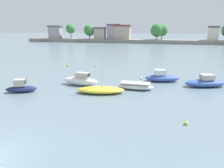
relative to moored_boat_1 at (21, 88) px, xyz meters
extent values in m
ellipsoid|color=navy|center=(0.01, 0.01, -0.16)|extent=(3.63, 2.32, 0.75)
cube|color=#BCB2A3|center=(-0.07, -0.03, 0.60)|extent=(1.43, 1.22, 0.76)
cube|color=black|center=(0.49, 0.19, 0.67)|extent=(0.35, 0.74, 0.53)
ellipsoid|color=white|center=(5.57, 4.24, 0.00)|extent=(4.84, 1.89, 1.07)
cube|color=#BCB2A3|center=(5.94, 4.19, 0.83)|extent=(1.77, 1.00, 0.60)
cube|color=black|center=(6.78, 4.10, 0.89)|extent=(0.16, 0.74, 0.42)
ellipsoid|color=yellow|center=(9.00, 1.60, -0.16)|extent=(5.55, 2.93, 0.75)
cylinder|color=silver|center=(9.20, 1.63, 2.40)|extent=(0.10, 0.10, 4.39)
cylinder|color=#B7B7BC|center=(8.06, 1.43, 1.10)|extent=(1.90, 0.40, 0.08)
ellipsoid|color=white|center=(12.65, 3.95, -0.19)|extent=(4.38, 1.83, 0.70)
cube|color=#AFAFAF|center=(12.65, 3.95, 0.22)|extent=(3.51, 1.53, 0.11)
ellipsoid|color=#3856A8|center=(15.84, 8.41, -0.08)|extent=(4.93, 2.73, 0.92)
cube|color=silver|center=(15.50, 8.34, 0.74)|extent=(1.51, 1.29, 0.71)
cube|color=black|center=(16.16, 8.47, 0.81)|extent=(0.26, 0.95, 0.50)
ellipsoid|color=#3856A8|center=(21.05, 6.82, -0.07)|extent=(5.46, 3.00, 0.93)
cube|color=#BCB2A3|center=(21.17, 6.85, 0.71)|extent=(1.73, 1.49, 0.63)
cube|color=black|center=(21.90, 7.03, 0.77)|extent=(0.33, 1.03, 0.44)
sphere|color=orange|center=(3.83, 16.72, -0.39)|extent=(0.29, 0.29, 0.29)
sphere|color=yellow|center=(-1.30, 16.30, -0.34)|extent=(0.39, 0.39, 0.39)
sphere|color=yellow|center=(17.48, -4.72, -0.39)|extent=(0.29, 0.29, 0.29)
sphere|color=white|center=(12.95, 9.01, -0.37)|extent=(0.33, 0.33, 0.33)
cube|color=gray|center=(5.91, 74.58, 0.22)|extent=(101.39, 7.33, 1.51)
cube|color=#99939E|center=(-32.41, 73.93, 3.55)|extent=(5.74, 3.37, 5.15)
cube|color=#565156|center=(-32.41, 73.93, 6.47)|extent=(6.32, 3.71, 0.70)
cube|color=#B2A38E|center=(-10.87, 74.06, 3.20)|extent=(4.74, 3.35, 4.47)
cube|color=#565156|center=(-10.87, 74.06, 5.79)|extent=(5.22, 3.69, 0.70)
cube|color=#99939E|center=(-4.60, 75.64, 3.89)|extent=(5.65, 4.85, 5.85)
cube|color=#565156|center=(-4.60, 75.64, 7.17)|extent=(6.22, 5.34, 0.70)
cube|color=#B2A38E|center=(-0.70, 75.15, 3.71)|extent=(6.75, 4.55, 5.47)
cube|color=brown|center=(-0.70, 75.15, 6.79)|extent=(7.43, 5.01, 0.70)
cube|color=beige|center=(36.93, 75.62, 3.48)|extent=(3.38, 4.35, 5.01)
cube|color=#565156|center=(36.93, 75.62, 6.33)|extent=(3.72, 4.78, 0.70)
cylinder|color=brown|center=(14.31, 74.89, 1.80)|extent=(0.36, 0.36, 1.66)
sphere|color=#387A3D|center=(14.31, 74.89, 4.85)|extent=(5.56, 5.56, 5.56)
cylinder|color=brown|center=(-15.62, 73.83, 1.86)|extent=(0.36, 0.36, 1.78)
sphere|color=#387A3D|center=(-15.62, 73.83, 4.77)|extent=(5.05, 5.05, 5.05)
cylinder|color=brown|center=(-25.02, 74.63, 2.32)|extent=(0.36, 0.36, 2.71)
sphere|color=#387A3D|center=(-25.02, 74.63, 5.44)|extent=(4.40, 4.40, 4.40)
cylinder|color=brown|center=(16.31, 75.69, 1.91)|extent=(0.36, 0.36, 1.88)
sphere|color=#2D6B33|center=(16.31, 75.69, 4.81)|extent=(4.90, 4.90, 4.90)
camera|label=1|loc=(15.02, -20.49, 6.85)|focal=34.00mm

